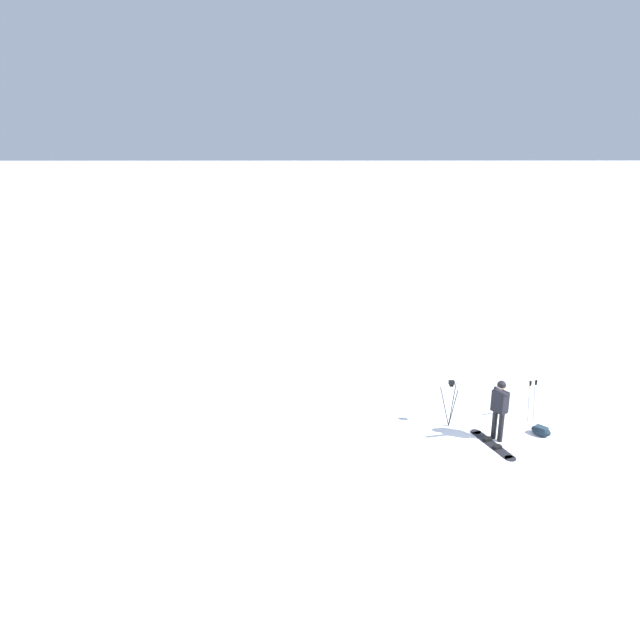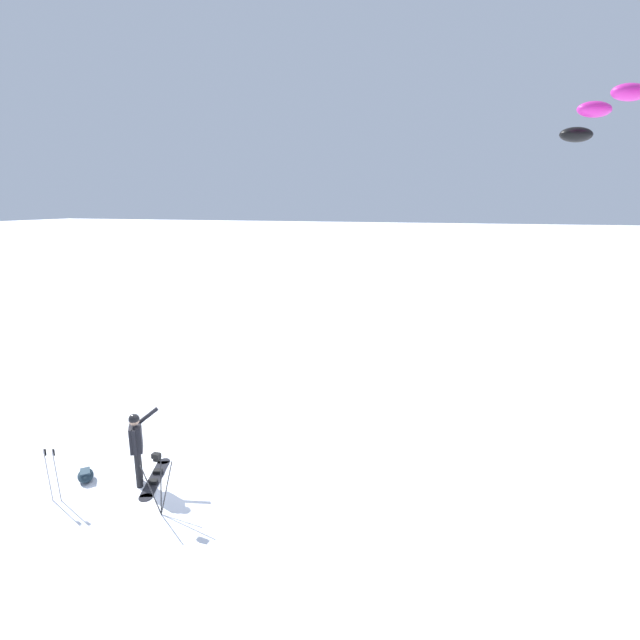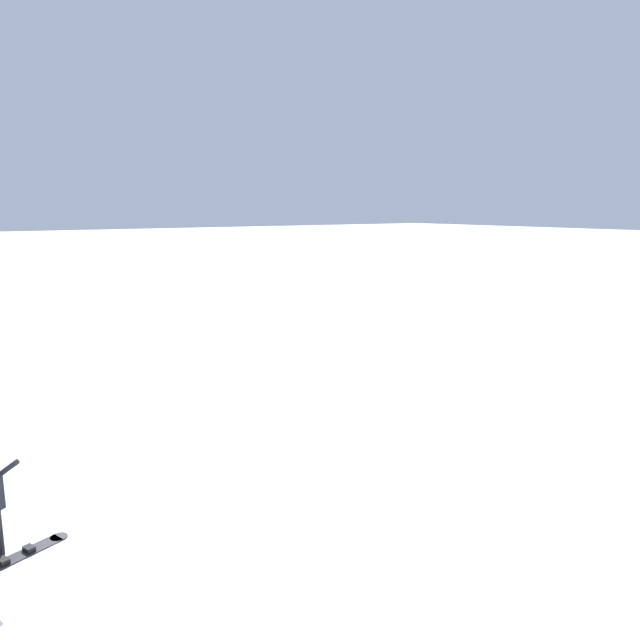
% 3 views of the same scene
% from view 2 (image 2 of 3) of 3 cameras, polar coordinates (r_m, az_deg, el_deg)
% --- Properties ---
extents(ground_plane, '(300.00, 300.00, 0.00)m').
position_cam_2_polar(ground_plane, '(12.71, -16.32, -16.71)').
color(ground_plane, white).
extents(snowboarder, '(0.73, 0.57, 1.77)m').
position_cam_2_polar(snowboarder, '(12.01, -20.67, -13.18)').
color(snowboarder, black).
rests_on(snowboarder, ground_plane).
extents(snowboard, '(1.73, 0.83, 0.10)m').
position_cam_2_polar(snowboard, '(12.59, -18.71, -17.09)').
color(snowboard, black).
rests_on(snowboard, ground_plane).
extents(traction_kite, '(3.95, 3.25, 1.31)m').
position_cam_2_polar(traction_kite, '(16.55, 32.29, 20.05)').
color(traction_kite, black).
extents(gear_bag_large, '(0.63, 0.63, 0.25)m').
position_cam_2_polar(gear_bag_large, '(13.06, -25.73, -16.04)').
color(gear_bag_large, '#192833').
rests_on(gear_bag_large, ground_plane).
extents(camera_tripod, '(0.58, 0.54, 1.40)m').
position_cam_2_polar(camera_tripod, '(10.85, -18.44, -16.43)').
color(camera_tripod, '#262628').
rests_on(camera_tripod, ground_plane).
extents(ski_poles, '(0.17, 0.25, 1.25)m').
position_cam_2_polar(ski_poles, '(12.21, -28.91, -14.90)').
color(ski_poles, gray).
rests_on(ski_poles, ground_plane).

